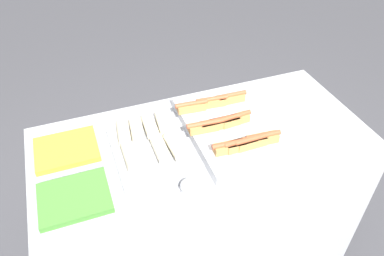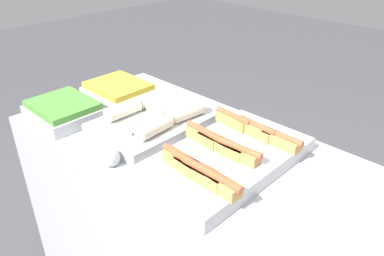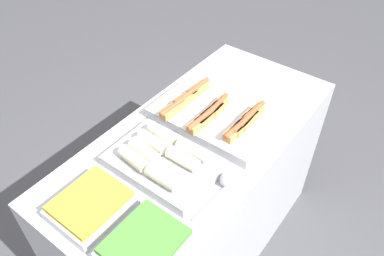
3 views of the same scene
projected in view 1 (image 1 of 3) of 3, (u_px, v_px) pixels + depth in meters
The scene contains 7 objects.
ground_plane at pixel (200, 253), 2.27m from camera, with size 12.00×12.00×0.00m, color #4C4C51.
counter at pixel (202, 205), 1.97m from camera, with size 1.50×0.70×0.93m.
tray_hotdogs at pixel (225, 128), 1.67m from camera, with size 0.36×0.56×0.10m.
tray_wraps at pixel (149, 145), 1.58m from camera, with size 0.30×0.44×0.10m.
tray_side_front at pixel (76, 202), 1.35m from camera, with size 0.27×0.23×0.07m.
tray_side_back at pixel (68, 154), 1.54m from camera, with size 0.27×0.23×0.07m.
serving_spoon_near at pixel (185, 187), 1.42m from camera, with size 0.25×0.06×0.06m.
Camera 1 is at (-0.48, -1.15, 2.04)m, focal length 35.00 mm.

